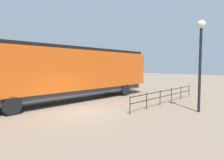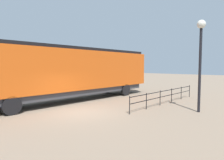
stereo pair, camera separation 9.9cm
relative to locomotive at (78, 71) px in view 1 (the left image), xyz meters
name	(u,v)px [view 1 (the left image)]	position (x,y,z in m)	size (l,w,h in m)	color
ground_plane	(82,113)	(3.73, -2.64, -2.40)	(120.00, 120.00, 0.00)	#84705B
locomotive	(78,71)	(0.00, 0.00, 0.00)	(2.88, 16.22, 4.31)	#D15114
lamp_post	(201,47)	(8.92, 2.40, 1.58)	(0.52, 0.52, 5.59)	black
platform_fence	(166,94)	(6.16, 3.46, -1.70)	(0.05, 8.92, 1.09)	black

